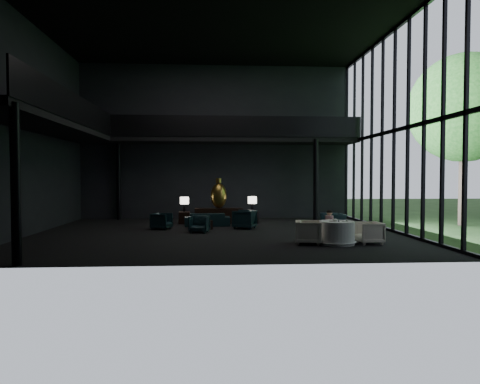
{
  "coord_description": "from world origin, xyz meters",
  "views": [
    {
      "loc": [
        -0.16,
        -16.48,
        2.19
      ],
      "look_at": [
        0.9,
        0.5,
        1.58
      ],
      "focal_mm": 32.0,
      "sensor_mm": 36.0,
      "label": 1
    }
  ],
  "objects": [
    {
      "name": "lounge_armchair_east",
      "position": [
        1.14,
        1.38,
        0.49
      ],
      "size": [
        1.19,
        1.22,
        0.97
      ],
      "primitive_type": "imported",
      "rotation": [
        0.0,
        0.0,
        -1.98
      ],
      "color": "#0C2133",
      "rests_on": "floor"
    },
    {
      "name": "window_armchair",
      "position": [
        4.75,
        0.74,
        0.43
      ],
      "size": [
        0.67,
        1.0,
        0.86
      ],
      "primitive_type": "imported",
      "rotation": [
        0.0,
        0.0,
        -1.6
      ],
      "color": "#152A37",
      "rests_on": "floor"
    },
    {
      "name": "lounge_armchair_south",
      "position": [
        -0.71,
        0.25,
        0.34
      ],
      "size": [
        0.78,
        0.75,
        0.68
      ],
      "primitive_type": "imported",
      "rotation": [
        0.0,
        0.0,
        -0.22
      ],
      "color": "#132C2F",
      "rests_on": "floor"
    },
    {
      "name": "curtain_wall",
      "position": [
        6.95,
        0.0,
        4.0
      ],
      "size": [
        0.2,
        12.0,
        8.0
      ],
      "primitive_type": null,
      "color": "black",
      "rests_on": "ground"
    },
    {
      "name": "console",
      "position": [
        0.08,
        3.48,
        0.36
      ],
      "size": [
        2.24,
        0.51,
        0.71
      ],
      "primitive_type": "cube",
      "color": "black",
      "rests_on": "floor"
    },
    {
      "name": "saucer",
      "position": [
        4.03,
        -3.09,
        0.76
      ],
      "size": [
        0.21,
        0.21,
        0.01
      ],
      "primitive_type": "cylinder",
      "rotation": [
        0.0,
        0.0,
        0.34
      ],
      "color": "white",
      "rests_on": "dining_table"
    },
    {
      "name": "child",
      "position": [
        3.83,
        -2.02,
        0.74
      ],
      "size": [
        0.28,
        0.28,
        0.59
      ],
      "rotation": [
        0.0,
        0.0,
        3.14
      ],
      "color": "pink",
      "rests_on": "dining_chair_north"
    },
    {
      "name": "column_sw",
      "position": [
        -5.0,
        -5.7,
        2.0
      ],
      "size": [
        0.24,
        0.24,
        4.0
      ],
      "primitive_type": "cylinder",
      "color": "black",
      "rests_on": "floor"
    },
    {
      "name": "wall_front",
      "position": [
        0.0,
        -6.0,
        4.0
      ],
      "size": [
        14.0,
        0.04,
        8.0
      ],
      "primitive_type": "cube",
      "color": "black",
      "rests_on": "ground"
    },
    {
      "name": "plate_b",
      "position": [
        4.02,
        -2.7,
        0.76
      ],
      "size": [
        0.23,
        0.23,
        0.01
      ],
      "primitive_type": "cylinder",
      "rotation": [
        0.0,
        0.0,
        -0.11
      ],
      "color": "white",
      "rests_on": "dining_table"
    },
    {
      "name": "wall_left",
      "position": [
        -7.0,
        0.0,
        4.0
      ],
      "size": [
        0.04,
        12.0,
        8.0
      ],
      "primitive_type": "cube",
      "color": "black",
      "rests_on": "ground"
    },
    {
      "name": "mezzanine_back",
      "position": [
        1.0,
        5.0,
        4.0
      ],
      "size": [
        12.0,
        2.0,
        0.25
      ],
      "primitive_type": "cube",
      "color": "black",
      "rests_on": "wall_back"
    },
    {
      "name": "table_lamp_left",
      "position": [
        -1.52,
        3.56,
        1.04
      ],
      "size": [
        0.41,
        0.41,
        0.69
      ],
      "color": "black",
      "rests_on": "side_table_left"
    },
    {
      "name": "wall_back",
      "position": [
        0.0,
        6.0,
        4.0
      ],
      "size": [
        14.0,
        0.04,
        8.0
      ],
      "primitive_type": "cube",
      "color": "black",
      "rests_on": "ground"
    },
    {
      "name": "dining_chair_east",
      "position": [
        4.92,
        -2.88,
        0.4
      ],
      "size": [
        0.75,
        0.79,
        0.8
      ],
      "primitive_type": "imported",
      "rotation": [
        0.0,
        0.0,
        -1.54
      ],
      "color": "silver",
      "rests_on": "floor"
    },
    {
      "name": "table_lamp_right",
      "position": [
        1.68,
        3.71,
        1.05
      ],
      "size": [
        0.42,
        0.42,
        0.7
      ],
      "color": "black",
      "rests_on": "side_table_right"
    },
    {
      "name": "side_table_left",
      "position": [
        -1.52,
        3.46,
        0.28
      ],
      "size": [
        0.5,
        0.5,
        0.55
      ],
      "primitive_type": "cube",
      "color": "black",
      "rests_on": "floor"
    },
    {
      "name": "column_ne",
      "position": [
        4.8,
        4.0,
        2.0
      ],
      "size": [
        0.24,
        0.24,
        4.0
      ],
      "primitive_type": "cylinder",
      "color": "black",
      "rests_on": "floor"
    },
    {
      "name": "dining_chair_north",
      "position": [
        3.8,
        -2.12,
        0.3
      ],
      "size": [
        0.62,
        0.58,
        0.61
      ],
      "primitive_type": "imported",
      "rotation": [
        0.0,
        0.0,
        3.19
      ],
      "color": "silver",
      "rests_on": "floor"
    },
    {
      "name": "railing_back",
      "position": [
        1.0,
        4.0,
        4.6
      ],
      "size": [
        12.0,
        0.06,
        1.0
      ],
      "primitive_type": "cube",
      "color": "black",
      "rests_on": "mezzanine_back"
    },
    {
      "name": "sofa",
      "position": [
        -0.44,
        2.51,
        0.37
      ],
      "size": [
        1.94,
        0.65,
        0.75
      ],
      "primitive_type": "imported",
      "rotation": [
        0.0,
        0.0,
        3.19
      ],
      "color": "black",
      "rests_on": "floor"
    },
    {
      "name": "dining_chair_west",
      "position": [
        2.92,
        -2.83,
        0.46
      ],
      "size": [
        0.99,
        1.04,
        0.92
      ],
      "primitive_type": "imported",
      "rotation": [
        0.0,
        0.0,
        1.38
      ],
      "color": "silver",
      "rests_on": "floor"
    },
    {
      "name": "tree_near",
      "position": [
        11.0,
        2.0,
        5.23
      ],
      "size": [
        4.8,
        4.8,
        7.65
      ],
      "color": "#382D23",
      "rests_on": "garden_ground"
    },
    {
      "name": "coffee_cup",
      "position": [
        4.1,
        -3.1,
        0.79
      ],
      "size": [
        0.1,
        0.1,
        0.06
      ],
      "primitive_type": "cylinder",
      "rotation": [
        0.0,
        0.0,
        0.26
      ],
      "color": "white",
      "rests_on": "saucer"
    },
    {
      "name": "ceiling",
      "position": [
        0.0,
        0.0,
        8.0
      ],
      "size": [
        14.0,
        12.0,
        0.02
      ],
      "primitive_type": "cube",
      "color": "black",
      "rests_on": "ground"
    },
    {
      "name": "coffee_table",
      "position": [
        -0.71,
        1.44,
        0.19
      ],
      "size": [
        1.03,
        1.03,
        0.37
      ],
      "primitive_type": "cube",
      "rotation": [
        0.0,
        0.0,
        0.27
      ],
      "color": "black",
      "rests_on": "floor"
    },
    {
      "name": "mezzanine_left",
      "position": [
        -6.0,
        0.0,
        4.0
      ],
      "size": [
        2.0,
        12.0,
        0.25
      ],
      "primitive_type": "cube",
      "color": "black",
      "rests_on": "wall_left"
    },
    {
      "name": "cream_pot",
      "position": [
        3.83,
        -3.11,
        0.78
      ],
      "size": [
        0.07,
        0.07,
        0.07
      ],
      "primitive_type": "cylinder",
      "rotation": [
        0.0,
        0.0,
        -0.3
      ],
      "color": "#99999E",
      "rests_on": "dining_table"
    },
    {
      "name": "column_nw",
      "position": [
        -5.0,
        5.7,
        2.0
      ],
      "size": [
        0.24,
        0.24,
        4.0
      ],
      "primitive_type": "cylinder",
      "color": "black",
      "rests_on": "floor"
    },
    {
      "name": "bronze_urn",
      "position": [
        0.08,
        3.57,
        1.31
      ],
      "size": [
        0.76,
        0.76,
        1.41
      ],
      "color": "#A47734",
      "rests_on": "console"
    },
    {
      "name": "plate_a",
      "position": [
        3.66,
        -3.04,
        0.76
      ],
      "size": [
        0.29,
        0.29,
        0.02
      ],
      "primitive_type": "cylinder",
      "rotation": [
        0.0,
        0.0,
        -0.22
      ],
      "color": "white",
      "rests_on": "dining_table"
    },
    {
      "name": "floor",
      "position": [
        0.0,
        0.0,
        0.0
      ],
      "size": [
        14.0,
        12.0,
        0.02
      ],
      "primitive_type": "cube",
      "color": "black",
      "rests_on": "ground"
    },
    {
      "name": "railing_left",
      "position": [
        -5.0,
        0.0,
        4.6
      ],
      "size": [
        0.06,
        12.0,
        1.0
      ],
      "primitive_type": "cube",
      "color": "black",
      "rests_on": "mezzanine_left"
    },
    {
      "name": "lounge_armchair_west",
      "position": [
        -2.32,
        1.39,
        0.36
      ],
      "size": [
        0.83,
        0.86,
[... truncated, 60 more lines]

